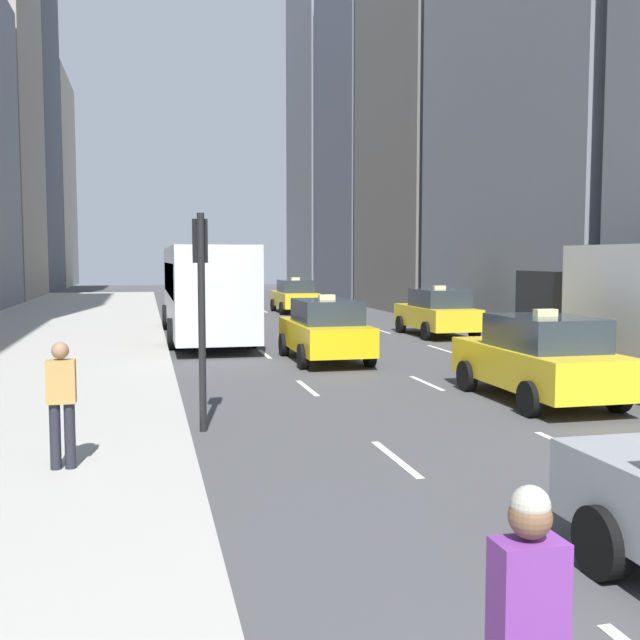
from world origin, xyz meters
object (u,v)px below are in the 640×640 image
Objects in this scene: taxi_fourth at (295,296)px; city_bus at (204,288)px; taxi_second at (325,330)px; pedestrian_mid_block at (62,399)px; skateboarder at (527,637)px; traffic_light_pole at (201,286)px; taxi_third at (437,312)px; taxi_lead at (539,358)px.

city_bus reaches higher than taxi_fourth.
taxi_second is 1.00× the size of taxi_fourth.
city_bus is 7.04× the size of pedestrian_mid_block.
taxi_second reaches higher than skateboarder.
pedestrian_mid_block is at bearing -106.98° from taxi_fourth.
city_bus is (-2.81, 6.87, 0.91)m from taxi_second.
city_bus is 3.22× the size of traffic_light_pole.
taxi_fourth is (-2.80, 12.81, 0.00)m from taxi_third.
taxi_lead is at bearing -67.46° from city_bus.
taxi_lead is 11.69m from skateboarder.
traffic_light_pole reaches higher than skateboarder.
city_bus is 6.65× the size of skateboarder.
taxi_third is at bearing 77.18° from taxi_lead.
taxi_third and taxi_fourth have the same top height.
skateboarder is (-5.80, -10.14, 0.08)m from taxi_lead.
taxi_third is at bearing 53.81° from pedestrian_mid_block.
traffic_light_pole is at bearing -117.30° from taxi_second.
taxi_lead is 12.62m from taxi_third.
skateboarder is at bearing -66.47° from pedestrian_mid_block.
taxi_lead is 2.52× the size of skateboarder.
taxi_third is 1.00× the size of taxi_fourth.
taxi_second is 2.67× the size of pedestrian_mid_block.
taxi_fourth is at bearing 80.65° from skateboarder.
traffic_light_pole reaches higher than pedestrian_mid_block.
pedestrian_mid_block is (-2.92, 6.70, 0.10)m from skateboarder.
pedestrian_mid_block is (-8.72, -28.55, 0.19)m from taxi_fourth.
taxi_fourth is 0.38× the size of city_bus.
taxi_second is 0.38× the size of city_bus.
pedestrian_mid_block is 3.41m from traffic_light_pole.
pedestrian_mid_block is (-5.92, -10.10, 0.19)m from taxi_second.
pedestrian_mid_block is (-3.11, -16.96, -0.72)m from city_bus.
taxi_fourth is at bearing 64.16° from city_bus.
taxi_fourth is (2.80, 18.46, 0.00)m from taxi_second.
taxi_third is 19.51m from pedestrian_mid_block.
pedestrian_mid_block is at bearing 113.53° from skateboarder.
pedestrian_mid_block is 0.46× the size of traffic_light_pole.
taxi_third is 16.44m from traffic_light_pole.
taxi_lead reaches higher than skateboarder.
taxi_second is at bearing 112.81° from taxi_lead.
skateboarder is at bearing -100.13° from taxi_second.
taxi_second is at bearing 62.70° from traffic_light_pole.
taxi_third is 2.67× the size of pedestrian_mid_block.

